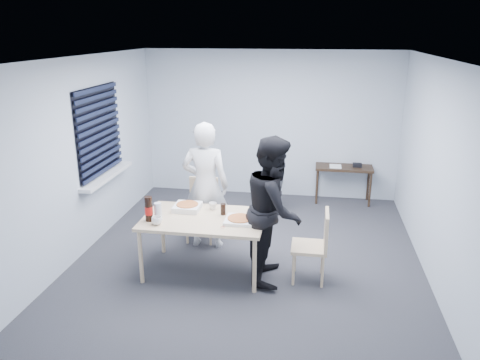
% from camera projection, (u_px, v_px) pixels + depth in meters
% --- Properties ---
extents(room, '(5.00, 5.00, 5.00)m').
position_uv_depth(room, '(102.00, 138.00, 6.64)').
color(room, '#29282E').
rests_on(room, ground).
extents(dining_table, '(1.49, 0.94, 0.72)m').
position_uv_depth(dining_table, '(204.00, 222.00, 5.74)').
color(dining_table, beige).
rests_on(dining_table, ground).
extents(chair_far, '(0.42, 0.42, 0.89)m').
position_uv_depth(chair_far, '(203.00, 204.00, 6.75)').
color(chair_far, beige).
rests_on(chair_far, ground).
extents(chair_right, '(0.42, 0.42, 0.89)m').
position_uv_depth(chair_right, '(317.00, 241.00, 5.57)').
color(chair_right, beige).
rests_on(chair_right, ground).
extents(person_white, '(0.65, 0.42, 1.77)m').
position_uv_depth(person_white, '(205.00, 186.00, 6.37)').
color(person_white, silver).
rests_on(person_white, ground).
extents(person_black, '(0.47, 0.86, 1.77)m').
position_uv_depth(person_black, '(274.00, 209.00, 5.54)').
color(person_black, black).
rests_on(person_black, ground).
extents(side_table, '(0.98, 0.43, 0.65)m').
position_uv_depth(side_table, '(344.00, 171.00, 8.13)').
color(side_table, '#372918').
rests_on(side_table, ground).
extents(stool, '(0.38, 0.38, 0.52)m').
position_uv_depth(stool, '(271.00, 188.00, 7.74)').
color(stool, black).
rests_on(stool, ground).
extents(backpack, '(0.29, 0.21, 0.40)m').
position_uv_depth(backpack, '(271.00, 171.00, 7.63)').
color(backpack, slate).
rests_on(backpack, stool).
extents(pizza_box_a, '(0.33, 0.33, 0.08)m').
position_uv_depth(pizza_box_a, '(187.00, 207.00, 5.96)').
color(pizza_box_a, white).
rests_on(pizza_box_a, dining_table).
extents(pizza_box_b, '(0.35, 0.35, 0.05)m').
position_uv_depth(pizza_box_b, '(240.00, 220.00, 5.60)').
color(pizza_box_b, white).
rests_on(pizza_box_b, dining_table).
extents(mug_a, '(0.17, 0.17, 0.10)m').
position_uv_depth(mug_a, '(157.00, 221.00, 5.51)').
color(mug_a, white).
rests_on(mug_a, dining_table).
extents(mug_b, '(0.10, 0.10, 0.09)m').
position_uv_depth(mug_b, '(213.00, 206.00, 5.96)').
color(mug_b, white).
rests_on(mug_b, dining_table).
extents(cola_glass, '(0.07, 0.07, 0.14)m').
position_uv_depth(cola_glass, '(223.00, 209.00, 5.79)').
color(cola_glass, black).
rests_on(cola_glass, dining_table).
extents(soda_bottle, '(0.10, 0.10, 0.30)m').
position_uv_depth(soda_bottle, '(149.00, 209.00, 5.58)').
color(soda_bottle, black).
rests_on(soda_bottle, dining_table).
extents(plastic_cups, '(0.10, 0.10, 0.21)m').
position_uv_depth(plastic_cups, '(158.00, 211.00, 5.63)').
color(plastic_cups, silver).
rests_on(plastic_cups, dining_table).
extents(rubber_band, '(0.06, 0.06, 0.00)m').
position_uv_depth(rubber_band, '(223.00, 227.00, 5.44)').
color(rubber_band, red).
rests_on(rubber_band, dining_table).
extents(papers, '(0.29, 0.33, 0.00)m').
position_uv_depth(papers, '(335.00, 166.00, 8.11)').
color(papers, white).
rests_on(papers, side_table).
extents(black_box, '(0.18, 0.15, 0.06)m').
position_uv_depth(black_box, '(357.00, 165.00, 8.07)').
color(black_box, black).
rests_on(black_box, side_table).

